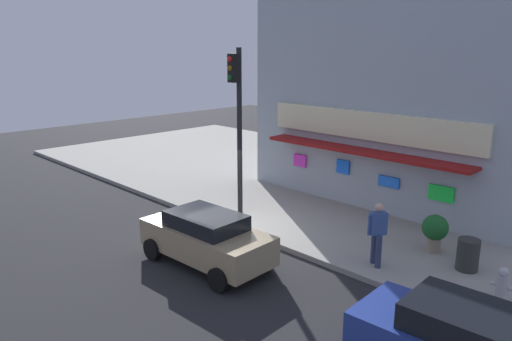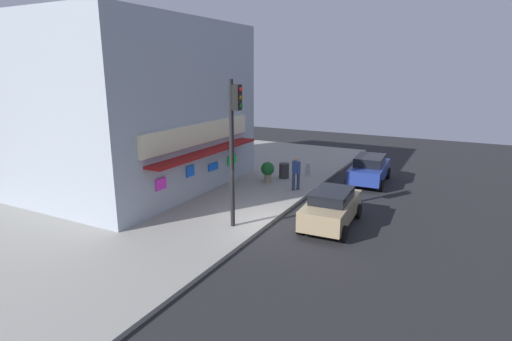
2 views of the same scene
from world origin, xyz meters
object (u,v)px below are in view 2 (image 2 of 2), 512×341
fire_hydrant (308,169)px  potted_plant_by_doorway (268,170)px  pedestrian (296,172)px  parked_car_tan (331,207)px  trash_can (284,171)px  traffic_light (234,136)px  parked_car_blue (369,169)px

fire_hydrant → potted_plant_by_doorway: potted_plant_by_doorway is taller
fire_hydrant → potted_plant_by_doorway: bearing=147.9°
pedestrian → parked_car_tan: pedestrian is taller
fire_hydrant → parked_car_tan: bearing=-152.1°
parked_car_tan → trash_can: bearing=39.8°
traffic_light → pedestrian: bearing=-2.5°
pedestrian → potted_plant_by_doorway: (0.71, 2.01, -0.31)m
traffic_light → parked_car_tan: (2.26, -3.31, -3.06)m
traffic_light → pedestrian: (5.85, -0.26, -2.72)m
traffic_light → potted_plant_by_doorway: 7.44m
trash_can → pedestrian: 2.48m
fire_hydrant → pedestrian: bearing=-170.9°
fire_hydrant → parked_car_tan: (-6.71, -3.55, 0.25)m
traffic_light → parked_car_tan: size_ratio=1.43×
potted_plant_by_doorway → parked_car_tan: bearing=-130.4°
traffic_light → parked_car_blue: (9.59, -3.23, -3.06)m
pedestrian → parked_car_blue: 4.79m
potted_plant_by_doorway → parked_car_blue: size_ratio=0.27×
pedestrian → potted_plant_by_doorway: size_ratio=1.58×
pedestrian → potted_plant_by_doorway: bearing=70.6°
potted_plant_by_doorway → parked_car_blue: 5.83m
fire_hydrant → parked_car_blue: parked_car_blue is taller
trash_can → pedestrian: (-1.89, -1.51, 0.56)m
potted_plant_by_doorway → parked_car_tan: parked_car_tan is taller
trash_can → parked_car_tan: size_ratio=0.21×
fire_hydrant → pedestrian: size_ratio=0.46×
fire_hydrant → trash_can: (-1.23, 1.01, 0.04)m
parked_car_tan → traffic_light: bearing=124.3°
trash_can → parked_car_tan: bearing=-140.2°
pedestrian → potted_plant_by_doorway: pedestrian is taller
traffic_light → potted_plant_by_doorway: (6.56, 1.75, -3.03)m
traffic_light → pedestrian: size_ratio=3.25×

